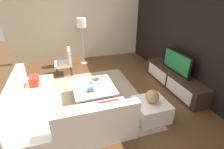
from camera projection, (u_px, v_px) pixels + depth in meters
ground_plane at (91, 101)px, 4.31m from camera, size 14.00×14.00×0.00m
feature_wall_back at (191, 39)px, 4.40m from camera, size 6.40×0.12×2.80m
side_wall_left at (78, 23)px, 6.46m from camera, size 0.12×5.20×2.80m
area_rug at (91, 99)px, 4.39m from camera, size 3.07×2.61×0.01m
media_console at (174, 80)px, 4.83m from camera, size 2.27×0.49×0.50m
television at (177, 62)px, 4.59m from camera, size 1.13×0.06×0.59m
sectional_couch at (53, 112)px, 3.50m from camera, size 2.49×2.35×0.83m
coffee_table at (94, 92)px, 4.33m from camera, size 1.07×1.02×0.38m
accent_chair_near at (66, 60)px, 5.50m from camera, size 0.55×0.53×0.87m
floor_lamp at (81, 26)px, 5.91m from camera, size 0.33×0.33×1.68m
ottoman at (151, 109)px, 3.70m from camera, size 0.70×0.70×0.40m
fruit_bowl at (96, 80)px, 4.41m from camera, size 0.28×0.28×0.14m
decorative_ball at (152, 96)px, 3.55m from camera, size 0.28×0.28×0.28m
book_stack at (91, 90)px, 4.02m from camera, size 0.18×0.14×0.06m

